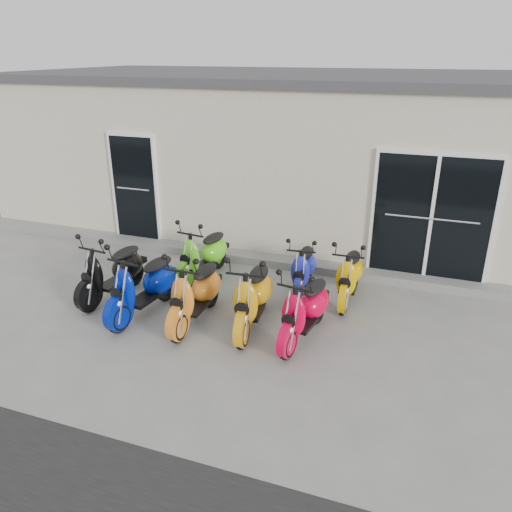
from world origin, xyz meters
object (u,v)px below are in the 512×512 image
object	(u,v)px
scooter_front_orange_a	(195,285)
scooter_front_orange_b	(253,288)
scooter_front_black	(111,264)
scooter_front_red	(305,302)
scooter_back_blue	(304,263)
scooter_back_yellow	(350,268)
scooter_front_blue	(143,277)
scooter_back_green	(203,248)

from	to	relation	value
scooter_front_orange_a	scooter_front_orange_b	distance (m)	0.86
scooter_front_black	scooter_front_orange_b	world-z (taller)	scooter_front_orange_b
scooter_front_red	scooter_back_blue	distance (m)	1.50
scooter_back_blue	scooter_front_red	bearing A→B (deg)	-80.40
scooter_front_orange_b	scooter_back_blue	bearing A→B (deg)	67.83
scooter_back_yellow	scooter_front_orange_b	bearing A→B (deg)	-132.56
scooter_front_orange_a	scooter_back_blue	world-z (taller)	scooter_front_orange_a
scooter_front_blue	scooter_back_blue	world-z (taller)	scooter_front_blue
scooter_front_red	scooter_back_yellow	distance (m)	1.47
scooter_front_black	scooter_front_blue	distance (m)	0.86
scooter_front_black	scooter_front_orange_a	distance (m)	1.68
scooter_back_yellow	scooter_front_orange_a	bearing A→B (deg)	-144.75
scooter_front_blue	scooter_back_yellow	bearing A→B (deg)	35.47
scooter_back_yellow	scooter_front_red	bearing A→B (deg)	-106.22
scooter_front_blue	scooter_back_blue	distance (m)	2.64
scooter_front_orange_b	scooter_back_green	distance (m)	1.92
scooter_back_blue	scooter_back_yellow	size ratio (longest dim) A/B	0.96
scooter_front_blue	scooter_front_red	bearing A→B (deg)	10.29
scooter_front_orange_b	scooter_front_black	bearing A→B (deg)	171.26
scooter_front_blue	scooter_front_orange_b	distance (m)	1.72
scooter_front_blue	scooter_back_green	size ratio (longest dim) A/B	1.07
scooter_back_yellow	scooter_back_green	bearing A→B (deg)	179.77
scooter_back_green	scooter_back_yellow	world-z (taller)	scooter_back_green
scooter_front_orange_a	scooter_front_black	bearing A→B (deg)	170.07
scooter_front_blue	scooter_back_green	world-z (taller)	scooter_front_blue
scooter_front_red	scooter_back_blue	size ratio (longest dim) A/B	1.10
scooter_front_orange_b	scooter_back_blue	size ratio (longest dim) A/B	1.17
scooter_front_blue	scooter_back_green	bearing A→B (deg)	86.05
scooter_front_blue	scooter_front_orange_a	distance (m)	0.86
scooter_front_orange_b	scooter_front_red	xyz separation A→B (m)	(0.80, -0.07, -0.04)
scooter_front_black	scooter_front_blue	size ratio (longest dim) A/B	0.95
scooter_front_blue	scooter_back_yellow	xyz separation A→B (m)	(2.89, 1.54, -0.07)
scooter_back_green	scooter_back_yellow	bearing A→B (deg)	8.81
scooter_front_black	scooter_front_blue	world-z (taller)	scooter_front_blue
scooter_front_orange_b	scooter_front_red	size ratio (longest dim) A/B	1.06
scooter_back_yellow	scooter_front_black	bearing A→B (deg)	-162.98
scooter_front_blue	scooter_front_red	xyz separation A→B (m)	(2.51, 0.13, -0.04)
scooter_front_red	scooter_front_orange_b	bearing A→B (deg)	-176.35
scooter_front_orange_a	scooter_front_blue	bearing A→B (deg)	-177.01
scooter_front_black	scooter_front_blue	xyz separation A→B (m)	(0.80, -0.33, 0.03)
scooter_back_blue	scooter_back_green	bearing A→B (deg)	176.70
scooter_front_red	scooter_back_blue	xyz separation A→B (m)	(-0.40, 1.45, -0.06)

